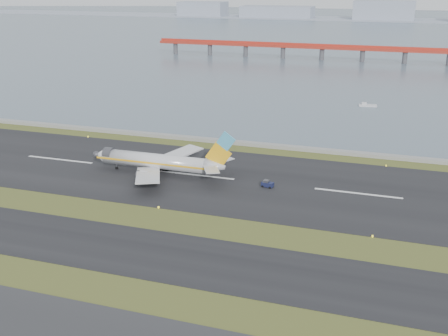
{
  "coord_description": "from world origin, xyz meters",
  "views": [
    {
      "loc": [
        49.02,
        -94.11,
        47.17
      ],
      "look_at": [
        10.05,
        22.0,
        5.63
      ],
      "focal_mm": 45.0,
      "sensor_mm": 36.0,
      "label": 1
    }
  ],
  "objects": [
    {
      "name": "seawall",
      "position": [
        0.0,
        60.0,
        0.5
      ],
      "size": [
        1000.0,
        2.5,
        1.0
      ],
      "primitive_type": "cube",
      "color": "gray",
      "rests_on": "ground"
    },
    {
      "name": "bay_water",
      "position": [
        0.0,
        460.0,
        0.0
      ],
      "size": [
        1400.0,
        800.0,
        1.3
      ],
      "primitive_type": "cube",
      "color": "#4C5B6C",
      "rests_on": "ground"
    },
    {
      "name": "red_pier",
      "position": [
        20.0,
        250.0,
        7.28
      ],
      "size": [
        260.0,
        5.0,
        10.2
      ],
      "color": "#B22D1E",
      "rests_on": "ground"
    },
    {
      "name": "airliner",
      "position": [
        -8.75,
        27.64,
        3.46
      ],
      "size": [
        38.52,
        32.89,
        12.8
      ],
      "color": "silver",
      "rests_on": "ground"
    },
    {
      "name": "workboat_near",
      "position": [
        33.74,
        125.55,
        0.52
      ],
      "size": [
        7.03,
        3.43,
        1.64
      ],
      "rotation": [
        0.0,
        0.0,
        0.2
      ],
      "color": "silver",
      "rests_on": "ground"
    },
    {
      "name": "runway_strip",
      "position": [
        0.0,
        30.0,
        0.05
      ],
      "size": [
        1000.0,
        45.0,
        0.1
      ],
      "primitive_type": "cube",
      "color": "black",
      "rests_on": "ground"
    },
    {
      "name": "far_shoreline",
      "position": [
        13.62,
        620.0,
        6.07
      ],
      "size": [
        1400.0,
        80.0,
        60.5
      ],
      "color": "#959EB0",
      "rests_on": "ground"
    },
    {
      "name": "pushback_tug",
      "position": [
        19.1,
        27.4,
        0.86
      ],
      "size": [
        2.99,
        2.05,
        1.77
      ],
      "rotation": [
        0.0,
        0.0,
        -0.17
      ],
      "color": "#161B3E",
      "rests_on": "ground"
    },
    {
      "name": "taxiway_strip",
      "position": [
        0.0,
        -12.0,
        0.05
      ],
      "size": [
        1000.0,
        18.0,
        0.1
      ],
      "primitive_type": "cube",
      "color": "black",
      "rests_on": "ground"
    },
    {
      "name": "ground",
      "position": [
        0.0,
        0.0,
        0.0
      ],
      "size": [
        1000.0,
        1000.0,
        0.0
      ],
      "primitive_type": "plane",
      "color": "#394D1B",
      "rests_on": "ground"
    }
  ]
}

